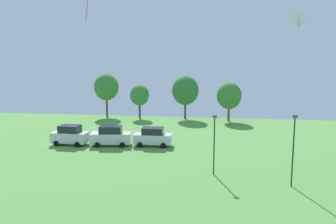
{
  "coord_description": "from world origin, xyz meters",
  "views": [
    {
      "loc": [
        0.39,
        -0.42,
        10.53
      ],
      "look_at": [
        -1.77,
        14.94,
        8.07
      ],
      "focal_mm": 38.0,
      "sensor_mm": 36.0,
      "label": 1
    }
  ],
  "objects_px": {
    "treeline_tree_2": "(185,90)",
    "parked_car_third_from_left": "(153,137)",
    "light_post_2": "(293,146)",
    "parked_car_leftmost": "(70,135)",
    "treeline_tree_1": "(140,95)",
    "kite_flying_6": "(299,18)",
    "treeline_tree_0": "(106,87)",
    "parked_car_second_from_left": "(111,136)",
    "light_post_0": "(214,141)",
    "treeline_tree_3": "(229,96)"
  },
  "relations": [
    {
      "from": "treeline_tree_0",
      "to": "treeline_tree_2",
      "type": "distance_m",
      "value": 13.74
    },
    {
      "from": "kite_flying_6",
      "to": "light_post_2",
      "type": "height_order",
      "value": "kite_flying_6"
    },
    {
      "from": "light_post_2",
      "to": "parked_car_second_from_left",
      "type": "bearing_deg",
      "value": 149.66
    },
    {
      "from": "parked_car_leftmost",
      "to": "treeline_tree_3",
      "type": "height_order",
      "value": "treeline_tree_3"
    },
    {
      "from": "kite_flying_6",
      "to": "treeline_tree_3",
      "type": "xyz_separation_m",
      "value": [
        -4.93,
        24.95,
        -9.53
      ]
    },
    {
      "from": "kite_flying_6",
      "to": "treeline_tree_0",
      "type": "distance_m",
      "value": 38.06
    },
    {
      "from": "treeline_tree_2",
      "to": "treeline_tree_1",
      "type": "bearing_deg",
      "value": -174.85
    },
    {
      "from": "parked_car_third_from_left",
      "to": "light_post_2",
      "type": "bearing_deg",
      "value": -40.83
    },
    {
      "from": "kite_flying_6",
      "to": "treeline_tree_0",
      "type": "bearing_deg",
      "value": 134.22
    },
    {
      "from": "light_post_0",
      "to": "light_post_2",
      "type": "bearing_deg",
      "value": -18.22
    },
    {
      "from": "light_post_2",
      "to": "treeline_tree_2",
      "type": "distance_m",
      "value": 32.3
    },
    {
      "from": "light_post_2",
      "to": "light_post_0",
      "type": "bearing_deg",
      "value": 161.78
    },
    {
      "from": "kite_flying_6",
      "to": "parked_car_second_from_left",
      "type": "distance_m",
      "value": 23.91
    },
    {
      "from": "treeline_tree_2",
      "to": "light_post_0",
      "type": "bearing_deg",
      "value": -79.6
    },
    {
      "from": "light_post_0",
      "to": "light_post_2",
      "type": "xyz_separation_m",
      "value": [
        6.31,
        -2.08,
        0.27
      ]
    },
    {
      "from": "treeline_tree_1",
      "to": "treeline_tree_3",
      "type": "relative_size",
      "value": 0.9
    },
    {
      "from": "light_post_0",
      "to": "parked_car_third_from_left",
      "type": "bearing_deg",
      "value": 128.07
    },
    {
      "from": "parked_car_leftmost",
      "to": "parked_car_second_from_left",
      "type": "xyz_separation_m",
      "value": [
        4.94,
        0.27,
        0.0
      ]
    },
    {
      "from": "parked_car_second_from_left",
      "to": "parked_car_third_from_left",
      "type": "bearing_deg",
      "value": -2.28
    },
    {
      "from": "treeline_tree_2",
      "to": "parked_car_third_from_left",
      "type": "bearing_deg",
      "value": -96.3
    },
    {
      "from": "light_post_0",
      "to": "treeline_tree_1",
      "type": "relative_size",
      "value": 0.94
    },
    {
      "from": "kite_flying_6",
      "to": "treeline_tree_2",
      "type": "bearing_deg",
      "value": 114.77
    },
    {
      "from": "light_post_0",
      "to": "treeline_tree_2",
      "type": "height_order",
      "value": "treeline_tree_2"
    },
    {
      "from": "parked_car_second_from_left",
      "to": "treeline_tree_2",
      "type": "bearing_deg",
      "value": 62.07
    },
    {
      "from": "light_post_2",
      "to": "treeline_tree_2",
      "type": "bearing_deg",
      "value": 110.81
    },
    {
      "from": "parked_car_leftmost",
      "to": "parked_car_third_from_left",
      "type": "bearing_deg",
      "value": 7.63
    },
    {
      "from": "treeline_tree_1",
      "to": "treeline_tree_2",
      "type": "bearing_deg",
      "value": 5.15
    },
    {
      "from": "light_post_2",
      "to": "parked_car_third_from_left",
      "type": "bearing_deg",
      "value": 140.13
    },
    {
      "from": "parked_car_leftmost",
      "to": "treeline_tree_0",
      "type": "xyz_separation_m",
      "value": [
        -1.77,
        19.9,
        3.98
      ]
    },
    {
      "from": "parked_car_third_from_left",
      "to": "light_post_2",
      "type": "distance_m",
      "value": 17.79
    },
    {
      "from": "light_post_0",
      "to": "light_post_2",
      "type": "height_order",
      "value": "light_post_2"
    },
    {
      "from": "kite_flying_6",
      "to": "treeline_tree_1",
      "type": "height_order",
      "value": "kite_flying_6"
    },
    {
      "from": "treeline_tree_0",
      "to": "treeline_tree_2",
      "type": "height_order",
      "value": "treeline_tree_0"
    },
    {
      "from": "parked_car_leftmost",
      "to": "treeline_tree_1",
      "type": "xyz_separation_m",
      "value": [
        4.29,
        18.93,
        2.77
      ]
    },
    {
      "from": "parked_car_second_from_left",
      "to": "light_post_0",
      "type": "distance_m",
      "value": 15.11
    },
    {
      "from": "light_post_2",
      "to": "kite_flying_6",
      "type": "bearing_deg",
      "value": 80.22
    },
    {
      "from": "treeline_tree_2",
      "to": "treeline_tree_3",
      "type": "height_order",
      "value": "treeline_tree_2"
    },
    {
      "from": "parked_car_third_from_left",
      "to": "treeline_tree_2",
      "type": "distance_m",
      "value": 19.32
    },
    {
      "from": "parked_car_second_from_left",
      "to": "parked_car_third_from_left",
      "type": "relative_size",
      "value": 1.1
    },
    {
      "from": "treeline_tree_0",
      "to": "treeline_tree_2",
      "type": "xyz_separation_m",
      "value": [
        13.73,
        -0.29,
        -0.35
      ]
    },
    {
      "from": "parked_car_second_from_left",
      "to": "light_post_0",
      "type": "bearing_deg",
      "value": -43.67
    },
    {
      "from": "treeline_tree_0",
      "to": "treeline_tree_3",
      "type": "distance_m",
      "value": 21.01
    },
    {
      "from": "parked_car_leftmost",
      "to": "light_post_2",
      "type": "relative_size",
      "value": 0.74
    },
    {
      "from": "treeline_tree_3",
      "to": "treeline_tree_1",
      "type": "bearing_deg",
      "value": 177.5
    },
    {
      "from": "parked_car_second_from_left",
      "to": "treeline_tree_3",
      "type": "distance_m",
      "value": 23.13
    },
    {
      "from": "light_post_0",
      "to": "treeline_tree_3",
      "type": "xyz_separation_m",
      "value": [
        2.04,
        26.74,
        1.08
      ]
    },
    {
      "from": "parked_car_third_from_left",
      "to": "treeline_tree_0",
      "type": "height_order",
      "value": "treeline_tree_0"
    },
    {
      "from": "parked_car_leftmost",
      "to": "light_post_0",
      "type": "height_order",
      "value": "light_post_0"
    },
    {
      "from": "light_post_0",
      "to": "kite_flying_6",
      "type": "bearing_deg",
      "value": 14.4
    },
    {
      "from": "parked_car_leftmost",
      "to": "parked_car_third_from_left",
      "type": "xyz_separation_m",
      "value": [
        9.87,
        0.77,
        -0.07
      ]
    }
  ]
}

